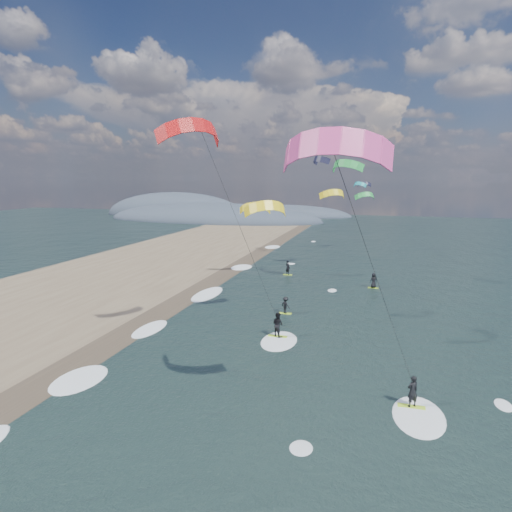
# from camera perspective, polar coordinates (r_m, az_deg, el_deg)

# --- Properties ---
(ground) EXTENTS (260.00, 260.00, 0.00)m
(ground) POSITION_cam_1_polar(r_m,az_deg,el_deg) (19.57, -8.03, -27.41)
(ground) COLOR black
(ground) RESTS_ON ground
(wet_sand_strip) EXTENTS (3.00, 240.00, 0.00)m
(wet_sand_strip) POSITION_cam_1_polar(r_m,az_deg,el_deg) (32.65, -20.35, -11.79)
(wet_sand_strip) COLOR #382D23
(wet_sand_strip) RESTS_ON ground
(coastal_hills) EXTENTS (80.00, 41.00, 15.00)m
(coastal_hills) POSITION_cam_1_polar(r_m,az_deg,el_deg) (132.83, -6.52, 5.13)
(coastal_hills) COLOR #3D4756
(coastal_hills) RESTS_ON ground
(kitesurfer_near_a) EXTENTS (7.77, 8.42, 14.36)m
(kitesurfer_near_a) POSITION_cam_1_polar(r_m,az_deg,el_deg) (17.41, 12.64, 6.18)
(kitesurfer_near_a) COLOR #BAEF2A
(kitesurfer_near_a) RESTS_ON ground
(kitesurfer_near_b) EXTENTS (7.02, 9.50, 15.94)m
(kitesurfer_near_b) POSITION_cam_1_polar(r_m,az_deg,el_deg) (27.61, -3.96, 7.79)
(kitesurfer_near_b) COLOR #BAEF2A
(kitesurfer_near_b) RESTS_ON ground
(far_kitesurfers) EXTENTS (11.56, 16.17, 1.82)m
(far_kitesurfers) POSITION_cam_1_polar(r_m,az_deg,el_deg) (45.48, 8.22, -3.90)
(far_kitesurfers) COLOR #BAEF2A
(far_kitesurfers) RESTS_ON ground
(bg_kite_field) EXTENTS (15.29, 74.00, 7.09)m
(bg_kite_field) POSITION_cam_1_polar(r_m,az_deg,el_deg) (62.61, 10.24, 9.38)
(bg_kite_field) COLOR green
(bg_kite_field) RESTS_ON ground
(shoreline_surf) EXTENTS (2.40, 79.40, 0.11)m
(shoreline_surf) POSITION_cam_1_polar(r_m,az_deg,el_deg) (35.68, -14.19, -9.54)
(shoreline_surf) COLOR white
(shoreline_surf) RESTS_ON ground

